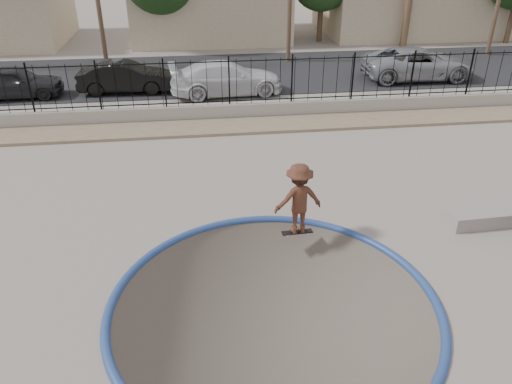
{
  "coord_description": "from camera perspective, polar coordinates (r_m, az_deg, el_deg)",
  "views": [
    {
      "loc": [
        -1.39,
        -8.88,
        7.1
      ],
      "look_at": [
        0.0,
        2.0,
        1.08
      ],
      "focal_mm": 35.0,
      "sensor_mm": 36.0,
      "label": 1
    }
  ],
  "objects": [
    {
      "name": "skater",
      "position": [
        12.39,
        4.88,
        -1.19
      ],
      "size": [
        1.3,
        0.86,
        1.87
      ],
      "primitive_type": "imported",
      "rotation": [
        0.0,
        0.0,
        3.29
      ],
      "color": "brown",
      "rests_on": "ground"
    },
    {
      "name": "concrete_ledge",
      "position": [
        14.38,
        24.08,
        -2.7
      ],
      "size": [
        1.62,
        0.76,
        0.4
      ],
      "primitive_type": "cube",
      "rotation": [
        0.0,
        0.0,
        0.04
      ],
      "color": "gray",
      "rests_on": "ground"
    },
    {
      "name": "retaining_wall",
      "position": [
        20.4,
        -3.0,
        9.23
      ],
      "size": [
        42.0,
        0.45,
        0.6
      ],
      "primitive_type": "cube",
      "color": "#A1998D",
      "rests_on": "ground"
    },
    {
      "name": "car_b",
      "position": [
        24.22,
        -14.69,
        12.6
      ],
      "size": [
        4.28,
        1.61,
        1.4
      ],
      "primitive_type": "imported",
      "rotation": [
        0.0,
        0.0,
        1.54
      ],
      "color": "black",
      "rests_on": "street"
    },
    {
      "name": "car_d",
      "position": [
        26.81,
        18.03,
        13.81
      ],
      "size": [
        5.56,
        2.63,
        1.54
      ],
      "primitive_type": "imported",
      "rotation": [
        0.0,
        0.0,
        1.56
      ],
      "color": "#9A9DA2",
      "rests_on": "street"
    },
    {
      "name": "house_east",
      "position": [
        38.92,
        17.14,
        20.01
      ],
      "size": [
        12.6,
        8.6,
        3.9
      ],
      "color": "tan",
      "rests_on": "ground"
    },
    {
      "name": "fence",
      "position": [
        20.03,
        -3.09,
        12.47
      ],
      "size": [
        40.0,
        0.04,
        1.8
      ],
      "color": "black",
      "rests_on": "retaining_wall"
    },
    {
      "name": "ground",
      "position": [
        22.47,
        -3.26,
        7.3
      ],
      "size": [
        120.0,
        120.0,
        2.2
      ],
      "primitive_type": "cube",
      "color": "gray",
      "rests_on": "ground"
    },
    {
      "name": "bowl_pit",
      "position": [
        10.7,
        2.08,
        -12.86
      ],
      "size": [
        6.84,
        6.84,
        1.8
      ],
      "primitive_type": null,
      "color": "#463D35",
      "rests_on": "ground"
    },
    {
      "name": "rock_strip",
      "position": [
        19.45,
        -2.72,
        7.48
      ],
      "size": [
        42.0,
        1.6,
        0.11
      ],
      "primitive_type": "cube",
      "color": "#958061",
      "rests_on": "ground"
    },
    {
      "name": "coping_ring",
      "position": [
        10.7,
        2.08,
        -12.86
      ],
      "size": [
        7.04,
        7.04,
        0.2
      ],
      "primitive_type": "torus",
      "color": "navy",
      "rests_on": "ground"
    },
    {
      "name": "house_center",
      "position": [
        35.77,
        -5.32,
        20.4
      ],
      "size": [
        10.6,
        8.6,
        3.9
      ],
      "color": "tan",
      "rests_on": "ground"
    },
    {
      "name": "skateboard",
      "position": [
        12.85,
        4.72,
        -4.6
      ],
      "size": [
        0.81,
        0.24,
        0.07
      ],
      "rotation": [
        0.0,
        0.0,
        0.05
      ],
      "color": "black",
      "rests_on": "ground"
    },
    {
      "name": "car_c",
      "position": [
        23.21,
        -3.41,
        12.88
      ],
      "size": [
        5.27,
        2.57,
        1.48
      ],
      "primitive_type": "imported",
      "rotation": [
        0.0,
        0.0,
        1.67
      ],
      "color": "silver",
      "rests_on": "street"
    },
    {
      "name": "car_a",
      "position": [
        25.1,
        -25.86,
        11.23
      ],
      "size": [
        4.12,
        1.75,
        1.39
      ],
      "primitive_type": "imported",
      "rotation": [
        0.0,
        0.0,
        1.6
      ],
      "color": "black",
      "rests_on": "street"
    },
    {
      "name": "street",
      "position": [
        26.87,
        -4.18,
        13.39
      ],
      "size": [
        90.0,
        8.0,
        0.04
      ],
      "primitive_type": "cube",
      "color": "black",
      "rests_on": "ground"
    }
  ]
}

